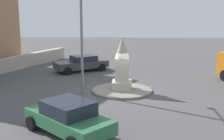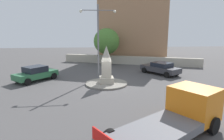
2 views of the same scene
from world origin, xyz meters
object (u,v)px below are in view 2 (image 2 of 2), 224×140
at_px(car_green_parked_right, 36,73).
at_px(truck_orange_near_island, 179,114).
at_px(streetlamp, 98,35).
at_px(car_dark_grey_passing, 160,68).
at_px(tree_near_wall, 107,41).
at_px(corner_building, 136,28).
at_px(monument, 106,66).

height_order(car_green_parked_right, truck_orange_near_island, truck_orange_near_island).
xyz_separation_m(streetlamp, truck_orange_near_island, (3.42, -11.53, -3.48)).
distance_m(car_dark_grey_passing, tree_near_wall, 9.40).
distance_m(car_green_parked_right, car_dark_grey_passing, 13.23).
distance_m(car_dark_grey_passing, corner_building, 13.26).
relative_size(car_green_parked_right, tree_near_wall, 0.82).
distance_m(car_dark_grey_passing, truck_orange_near_island, 13.24).
bearing_deg(tree_near_wall, truck_orange_near_island, -84.31).
relative_size(monument, car_green_parked_right, 0.80).
bearing_deg(tree_near_wall, monument, -94.33).
bearing_deg(streetlamp, car_dark_grey_passing, 9.91).
bearing_deg(monument, car_green_parked_right, 163.42).
xyz_separation_m(monument, tree_near_wall, (0.82, 10.79, 1.63)).
xyz_separation_m(monument, truck_orange_near_island, (2.80, -9.10, -0.72)).
bearing_deg(car_dark_grey_passing, streetlamp, -170.09).
xyz_separation_m(corner_building, tree_near_wall, (-5.32, -5.33, -1.89)).
relative_size(monument, corner_building, 0.32).
distance_m(car_green_parked_right, corner_building, 19.63).
bearing_deg(streetlamp, monument, -75.56).
bearing_deg(truck_orange_near_island, streetlamp, 106.54).
distance_m(streetlamp, truck_orange_near_island, 12.52).
relative_size(truck_orange_near_island, corner_building, 0.61).
bearing_deg(monument, streetlamp, 104.44).
xyz_separation_m(streetlamp, corner_building, (6.76, 13.69, 0.76)).
distance_m(streetlamp, car_dark_grey_passing, 8.01).
height_order(truck_orange_near_island, tree_near_wall, tree_near_wall).
xyz_separation_m(truck_orange_near_island, corner_building, (3.34, 25.22, 4.24)).
relative_size(streetlamp, car_green_parked_right, 1.73).
bearing_deg(truck_orange_near_island, corner_building, 82.46).
bearing_deg(tree_near_wall, corner_building, 45.05).
distance_m(truck_orange_near_island, tree_near_wall, 20.12).
xyz_separation_m(car_green_parked_right, corner_building, (12.91, 14.10, 4.46)).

